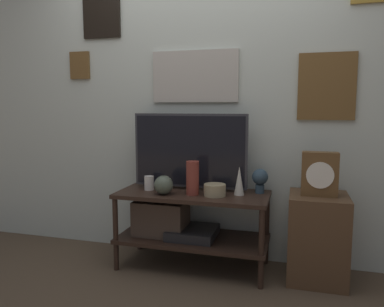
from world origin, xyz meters
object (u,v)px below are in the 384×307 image
at_px(vase_round_glass, 164,185).
at_px(vase_tall_ceramic, 193,178).
at_px(television, 190,151).
at_px(vase_wide_bowl, 215,190).
at_px(vase_slim_bronze, 239,181).
at_px(decorative_bust, 260,179).
at_px(candle_jar, 149,183).
at_px(mantel_clock, 320,174).

height_order(vase_round_glass, vase_tall_ceramic, vase_tall_ceramic).
xyz_separation_m(television, vase_wide_bowl, (0.24, -0.17, -0.26)).
relative_size(vase_tall_ceramic, vase_slim_bronze, 1.17).
height_order(television, vase_wide_bowl, television).
bearing_deg(television, decorative_bust, 1.40).
relative_size(vase_slim_bronze, candle_jar, 1.93).
bearing_deg(vase_tall_ceramic, mantel_clock, 4.91).
relative_size(vase_slim_bronze, vase_wide_bowl, 1.33).
xyz_separation_m(vase_round_glass, vase_wide_bowl, (0.38, 0.06, -0.03)).
distance_m(television, vase_wide_bowl, 0.39).
bearing_deg(vase_slim_bronze, vase_tall_ceramic, -165.79).
bearing_deg(vase_wide_bowl, vase_tall_ceramic, -177.55).
height_order(vase_wide_bowl, candle_jar, candle_jar).
xyz_separation_m(television, candle_jar, (-0.30, -0.11, -0.25)).
distance_m(vase_tall_ceramic, candle_jar, 0.38).
bearing_deg(vase_round_glass, vase_wide_bowl, 8.82).
relative_size(vase_round_glass, vase_tall_ceramic, 0.57).
xyz_separation_m(vase_slim_bronze, mantel_clock, (0.56, -0.01, 0.08)).
distance_m(vase_wide_bowl, decorative_bust, 0.36).
height_order(vase_tall_ceramic, mantel_clock, mantel_clock).
relative_size(vase_tall_ceramic, candle_jar, 2.26).
relative_size(vase_round_glass, vase_wide_bowl, 0.89).
xyz_separation_m(vase_tall_ceramic, candle_jar, (-0.37, 0.06, -0.07)).
xyz_separation_m(vase_slim_bronze, vase_wide_bowl, (-0.17, -0.08, -0.06)).
distance_m(decorative_bust, mantel_clock, 0.44).
distance_m(vase_round_glass, mantel_clock, 1.12).
xyz_separation_m(vase_wide_bowl, candle_jar, (-0.54, 0.05, 0.01)).
bearing_deg(candle_jar, vase_tall_ceramic, -9.08).
distance_m(vase_tall_ceramic, mantel_clock, 0.90).
relative_size(television, vase_tall_ceramic, 3.62).
relative_size(vase_round_glass, candle_jar, 1.29).
relative_size(vase_tall_ceramic, mantel_clock, 0.82).
bearing_deg(decorative_bust, vase_slim_bronze, -144.63).
height_order(television, decorative_bust, television).
xyz_separation_m(television, vase_tall_ceramic, (0.07, -0.17, -0.18)).
distance_m(vase_wide_bowl, candle_jar, 0.54).
bearing_deg(mantel_clock, vase_wide_bowl, -174.53).
xyz_separation_m(vase_tall_ceramic, decorative_bust, (0.48, 0.19, -0.01)).
height_order(decorative_bust, mantel_clock, mantel_clock).
distance_m(television, candle_jar, 0.41).
distance_m(candle_jar, decorative_bust, 0.86).
bearing_deg(vase_tall_ceramic, television, 112.54).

